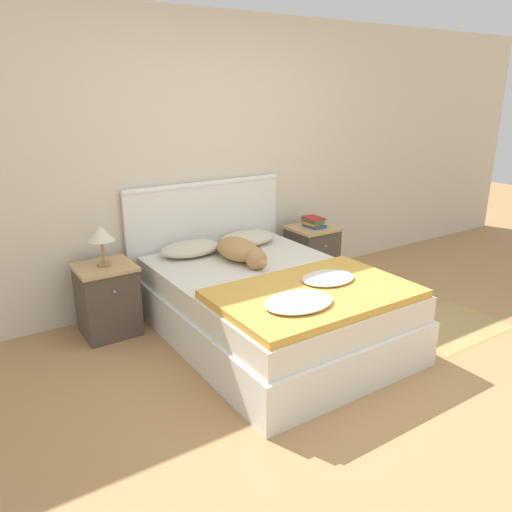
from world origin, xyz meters
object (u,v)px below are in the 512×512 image
at_px(nightstand_right, 312,254).
at_px(book_stack, 313,222).
at_px(dog, 241,251).
at_px(nightstand_left, 108,299).
at_px(pillow_left, 191,248).
at_px(pillow_right, 247,238).
at_px(table_lamp, 101,235).
at_px(bed, 270,307).

height_order(nightstand_right, book_stack, book_stack).
bearing_deg(nightstand_right, dog, -161.87).
relative_size(nightstand_left, pillow_left, 1.07).
bearing_deg(pillow_left, pillow_right, 0.00).
bearing_deg(table_lamp, dog, -18.37).
xyz_separation_m(bed, book_stack, (1.06, 0.76, 0.38)).
bearing_deg(bed, pillow_left, 110.25).
relative_size(nightstand_left, table_lamp, 1.82).
bearing_deg(pillow_left, nightstand_left, -178.21).
bearing_deg(dog, table_lamp, 161.63).
bearing_deg(table_lamp, book_stack, -0.20).
distance_m(bed, book_stack, 1.35).
relative_size(bed, nightstand_left, 3.52).
distance_m(pillow_right, book_stack, 0.76).
xyz_separation_m(nightstand_right, pillow_left, (-1.35, 0.02, 0.29)).
xyz_separation_m(nightstand_right, book_stack, (-0.00, -0.01, 0.34)).
distance_m(pillow_right, table_lamp, 1.37).
relative_size(nightstand_right, book_stack, 2.59).
distance_m(nightstand_right, dog, 1.17).
relative_size(bed, pillow_right, 3.77).
relative_size(pillow_left, pillow_right, 1.00).
xyz_separation_m(pillow_right, table_lamp, (-1.35, -0.03, 0.25)).
xyz_separation_m(bed, pillow_right, (0.29, 0.79, 0.33)).
xyz_separation_m(nightstand_right, dog, (-1.07, -0.35, 0.32)).
xyz_separation_m(bed, dog, (-0.01, 0.42, 0.35)).
height_order(pillow_left, book_stack, book_stack).
distance_m(pillow_right, dog, 0.48).
relative_size(dog, table_lamp, 2.27).
distance_m(pillow_left, book_stack, 1.35).
bearing_deg(table_lamp, pillow_left, 1.94).
bearing_deg(bed, book_stack, 35.80).
bearing_deg(pillow_left, dog, -52.87).
distance_m(bed, dog, 0.55).
height_order(nightstand_left, book_stack, book_stack).
relative_size(pillow_left, book_stack, 2.41).
xyz_separation_m(pillow_left, book_stack, (1.35, -0.03, 0.05)).
height_order(pillow_left, pillow_right, same).
bearing_deg(nightstand_left, bed, -36.10).
relative_size(nightstand_right, table_lamp, 1.82).
height_order(pillow_left, table_lamp, table_lamp).
distance_m(book_stack, table_lamp, 2.12).
bearing_deg(pillow_right, nightstand_left, -178.99).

